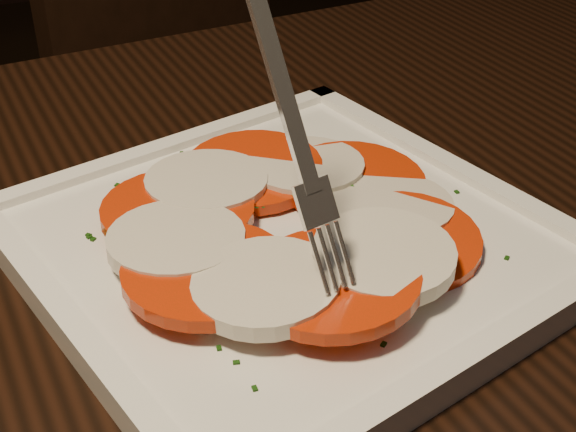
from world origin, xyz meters
name	(u,v)px	position (x,y,z in m)	size (l,w,h in m)	color
table	(407,333)	(0.13, 0.10, 0.65)	(1.26, 0.89, 0.75)	black
chair	(211,86)	(0.21, 0.83, 0.53)	(0.55, 0.55, 0.93)	black
plate	(288,246)	(0.04, 0.10, 0.76)	(0.30, 0.30, 0.01)	white
caprese_salad	(288,221)	(0.04, 0.10, 0.78)	(0.24, 0.25, 0.03)	red
fork	(274,101)	(0.02, 0.08, 0.87)	(0.04, 0.10, 0.17)	white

